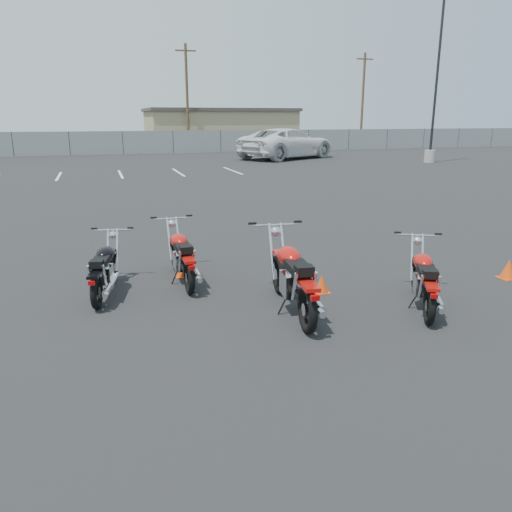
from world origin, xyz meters
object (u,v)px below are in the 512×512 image
object	(u,v)px
motorcycle_front_red	(182,257)
white_van	(287,135)
motorcycle_second_black	(105,270)
motorcycle_third_red	(293,278)
motorcycle_rear_red	(424,280)

from	to	relation	value
motorcycle_front_red	white_van	world-z (taller)	white_van
motorcycle_second_black	motorcycle_third_red	world-z (taller)	motorcycle_third_red
motorcycle_front_red	motorcycle_rear_red	size ratio (longest dim) A/B	1.08
motorcycle_rear_red	white_van	size ratio (longest dim) A/B	0.22
motorcycle_second_black	motorcycle_rear_red	size ratio (longest dim) A/B	1.00
motorcycle_front_red	white_van	xyz separation A→B (m)	(11.74, 25.38, 1.20)
motorcycle_front_red	white_van	distance (m)	27.99
motorcycle_front_red	motorcycle_third_red	xyz separation A→B (m)	(1.35, -1.91, 0.07)
motorcycle_rear_red	white_van	xyz separation A→B (m)	(8.42, 27.76, 1.22)
motorcycle_third_red	white_van	size ratio (longest dim) A/B	0.27
motorcycle_third_red	white_van	distance (m)	29.23
motorcycle_front_red	motorcycle_second_black	xyz separation A→B (m)	(-1.32, -0.29, -0.03)
white_van	motorcycle_rear_red	bearing A→B (deg)	134.92
motorcycle_second_black	motorcycle_rear_red	world-z (taller)	motorcycle_rear_red
motorcycle_second_black	motorcycle_third_red	bearing A→B (deg)	-31.26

